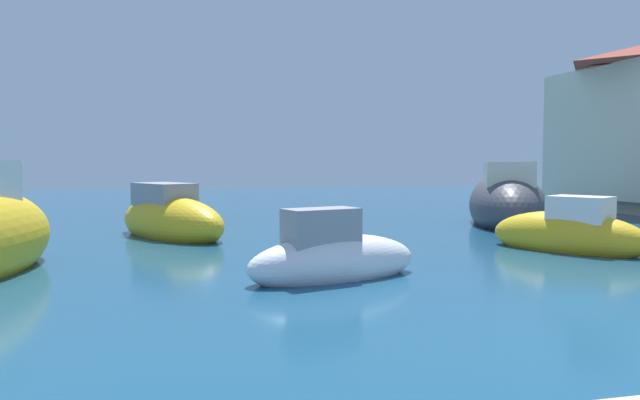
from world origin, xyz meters
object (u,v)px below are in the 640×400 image
Objects in this scene: moored_boat_1 at (507,203)px; moored_boat_3 at (171,219)px; moored_boat_7 at (333,258)px; moored_boat_0 at (568,234)px.

moored_boat_3 is (-10.44, -1.00, -0.20)m from moored_boat_1.
moored_boat_7 is at bearing 160.57° from moored_boat_1.
moored_boat_0 is 1.07× the size of moored_boat_7.
moored_boat_0 is 6.23m from moored_boat_7.
moored_boat_0 is 9.78m from moored_boat_3.
moored_boat_1 is at bearing -48.86° from moored_boat_0.
moored_boat_7 is (-7.81, -7.59, -0.31)m from moored_boat_1.
moored_boat_7 is at bearing 76.81° from moored_boat_0.
moored_boat_3 is at bearing 30.44° from moored_boat_0.
moored_boat_1 is 1.42× the size of moored_boat_3.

